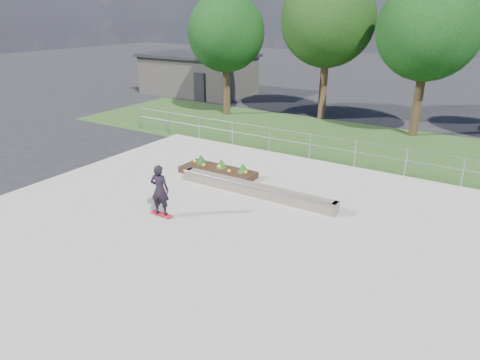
% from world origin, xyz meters
% --- Properties ---
extents(ground, '(120.00, 120.00, 0.00)m').
position_xyz_m(ground, '(0.00, 0.00, 0.00)').
color(ground, black).
rests_on(ground, ground).
extents(grass_verge, '(30.00, 8.00, 0.02)m').
position_xyz_m(grass_verge, '(0.00, 11.00, 0.01)').
color(grass_verge, '#26441B').
rests_on(grass_verge, ground).
extents(concrete_slab, '(15.00, 15.00, 0.06)m').
position_xyz_m(concrete_slab, '(0.00, 0.00, 0.03)').
color(concrete_slab, '#A1998E').
rests_on(concrete_slab, ground).
extents(fence, '(20.06, 0.06, 1.20)m').
position_xyz_m(fence, '(0.00, 7.50, 0.77)').
color(fence, '#989BA0').
rests_on(fence, ground).
extents(building, '(8.40, 5.40, 3.00)m').
position_xyz_m(building, '(-14.00, 18.00, 1.51)').
color(building, '#322F2C').
rests_on(building, ground).
extents(tree_far_left, '(4.55, 4.55, 7.15)m').
position_xyz_m(tree_far_left, '(-8.00, 13.00, 4.85)').
color(tree_far_left, '#342115').
rests_on(tree_far_left, ground).
extents(tree_mid_left, '(5.25, 5.25, 8.25)m').
position_xyz_m(tree_mid_left, '(-2.50, 15.00, 5.61)').
color(tree_mid_left, '#382316').
rests_on(tree_mid_left, ground).
extents(tree_mid_right, '(4.90, 4.90, 7.70)m').
position_xyz_m(tree_mid_right, '(3.00, 14.00, 5.23)').
color(tree_mid_right, black).
rests_on(tree_mid_right, ground).
extents(grind_ledge, '(6.00, 0.44, 0.43)m').
position_xyz_m(grind_ledge, '(-0.00, 2.79, 0.26)').
color(grind_ledge, brown).
rests_on(grind_ledge, concrete_slab).
extents(planter_bed, '(3.00, 1.20, 0.61)m').
position_xyz_m(planter_bed, '(-2.21, 3.74, 0.24)').
color(planter_bed, black).
rests_on(planter_bed, concrete_slab).
extents(skateboarder, '(0.80, 0.54, 1.70)m').
position_xyz_m(skateboarder, '(-1.64, -0.20, 0.94)').
color(skateboarder, silver).
rests_on(skateboarder, concrete_slab).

